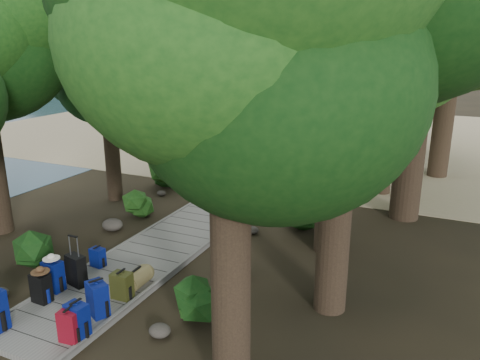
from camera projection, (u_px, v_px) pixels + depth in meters
The scene contains 47 objects.
ground at pixel (170, 245), 12.18m from camera, with size 120.00×120.00×0.00m, color #2F2517.
sand_beach at pixel (326, 136), 26.12m from camera, with size 40.00×22.00×0.02m, color tan.
water_bay at pixel (35, 94), 46.73m from camera, with size 50.00×60.00×0.02m, color #294555.
distant_hill at pixel (118, 77), 69.97m from camera, with size 32.00×16.00×12.00m, color black.
boardwalk at pixel (190, 229), 13.03m from camera, with size 2.00×12.00×0.12m, color gray.
backpack_left_b at pixel (41, 286), 9.21m from camera, with size 0.36×0.26×0.66m, color black, non-canonical shape.
backpack_left_c at pixel (53, 274), 9.63m from camera, with size 0.39×0.28×0.72m, color navy, non-canonical shape.
backpack_left_d at pixel (98, 256), 10.70m from camera, with size 0.32×0.23×0.48m, color navy, non-canonical shape.
backpack_right_a at pixel (70, 324), 8.00m from camera, with size 0.35×0.25×0.63m, color maroon, non-canonical shape.
backpack_right_b at pixel (77, 318), 8.12m from camera, with size 0.38×0.27×0.69m, color navy, non-canonical shape.
backpack_right_c at pixel (97, 297), 8.76m from camera, with size 0.43×0.30×0.73m, color navy, non-canonical shape.
backpack_right_d at pixel (122, 284), 9.36m from camera, with size 0.39×0.28×0.60m, color #363A14, non-canonical shape.
duffel_right_khaki at pixel (137, 278), 9.80m from camera, with size 0.39×0.58×0.39m, color olive, non-canonical shape.
suitcase_on_boardwalk at pixel (76, 270), 9.84m from camera, with size 0.44×0.24×0.68m, color black, non-canonical shape.
lone_suitcase_on_sand at pixel (285, 164), 18.76m from camera, with size 0.46×0.26×0.72m, color black, non-canonical shape.
hat_brown at pixel (40, 269), 9.07m from camera, with size 0.36×0.36×0.11m, color #51351E, non-canonical shape.
hat_white at pixel (51, 256), 9.50m from camera, with size 0.35×0.35×0.12m, color silver, non-canonical shape.
kayak at pixel (231, 146), 22.71m from camera, with size 0.77×3.51×0.35m, color #AC380E.
sun_lounger at pixel (348, 159), 19.76m from camera, with size 0.55×1.70×0.55m, color silver, non-canonical shape.
tree_right_a at pixel (230, 111), 6.10m from camera, with size 5.05×5.05×8.42m, color black, non-canonical shape.
tree_right_b at pixel (343, 77), 8.02m from camera, with size 5.04×5.04×9.00m, color black, non-canonical shape.
tree_right_c at pixel (340, 43), 10.43m from camera, with size 5.84×5.84×10.11m, color black, non-canonical shape.
tree_right_d at pixel (426, 3), 12.35m from camera, with size 6.61×6.61×12.12m, color black, non-canonical shape.
tree_right_e at pixel (392, 77), 15.21m from camera, with size 4.42×4.42×7.95m, color black, non-canonical shape.
tree_right_f at pixel (454, 35), 16.88m from camera, with size 5.95×5.95×10.63m, color black, non-canonical shape.
tree_left_c at pixel (107, 93), 14.71m from camera, with size 4.05×4.05×7.04m, color black, non-canonical shape.
tree_back_a at pixel (300, 56), 24.60m from camera, with size 5.04×5.04×8.73m, color black, non-canonical shape.
tree_back_b at pixel (365, 40), 24.50m from camera, with size 5.78×5.78×10.31m, color black, non-canonical shape.
tree_back_c at pixel (428, 61), 22.04m from camera, with size 4.64×4.64×8.36m, color black, non-canonical shape.
tree_back_d at pixel (226, 66), 25.98m from camera, with size 4.52×4.52×7.53m, color black, non-canonical shape.
palm_right_a at pixel (325, 101), 14.89m from camera, with size 3.83×3.83×6.53m, color #173910, non-canonical shape.
palm_right_b at pixel (425, 78), 18.13m from camera, with size 3.87×3.87×7.47m, color #173910, non-canonical shape.
palm_right_c at pixel (370, 71), 20.34m from camera, with size 4.86×4.86×7.73m, color #173910, non-canonical shape.
palm_left_a at pixel (155, 80), 18.86m from camera, with size 4.52×4.52×7.20m, color #173910, non-canonical shape.
rock_left_b at pixel (26, 255), 11.37m from camera, with size 0.35×0.31×0.19m, color #4C473F, non-canonical shape.
rock_left_c at pixel (113, 225), 13.08m from camera, with size 0.59×0.53×0.33m, color #4C473F, non-canonical shape.
rock_left_d at pixel (161, 193), 16.04m from camera, with size 0.31×0.28×0.17m, color #4C473F, non-canonical shape.
rock_right_a at pixel (160, 331), 8.38m from camera, with size 0.40×0.36×0.22m, color #4C473F, non-canonical shape.
rock_right_b at pixel (241, 274), 10.39m from camera, with size 0.45×0.41×0.25m, color #4C473F, non-canonical shape.
rock_right_c at pixel (252, 230), 12.86m from camera, with size 0.37×0.33×0.20m, color #4C473F, non-canonical shape.
rock_right_d at pixel (310, 205), 14.65m from camera, with size 0.56×0.50×0.31m, color #4C473F, non-canonical shape.
shrub_left_a at pixel (30, 251), 10.68m from camera, with size 1.09×1.09×0.98m, color #1B4E17, non-canonical shape.
shrub_left_b at pixel (135, 205), 14.02m from camera, with size 0.86×0.86×0.78m, color #1B4E17, non-canonical shape.
shrub_left_c at pixel (163, 171), 16.89m from camera, with size 1.30×1.30×1.17m, color #1B4E17, non-canonical shape.
shrub_right_a at pixel (201, 300), 8.72m from camera, with size 1.00×1.00×0.90m, color #1B4E17, non-canonical shape.
shrub_right_b at pixel (298, 209), 13.11m from camera, with size 1.30×1.30×1.17m, color #1B4E17, non-canonical shape.
shrub_right_c at pixel (311, 184), 16.16m from camera, with size 0.80×0.80×0.72m, color #1B4E17, non-canonical shape.
Camera 1 is at (6.32, -9.42, 5.09)m, focal length 35.00 mm.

